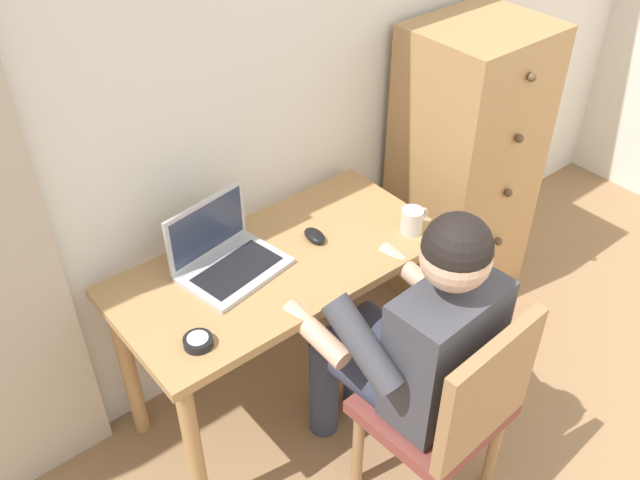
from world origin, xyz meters
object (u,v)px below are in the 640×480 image
(person_seated, at_px, (413,337))
(coffee_mug, at_px, (412,221))
(desk, at_px, (280,285))
(chair, at_px, (451,409))
(desk_clock, at_px, (198,341))
(laptop, at_px, (225,255))
(computer_mouse, at_px, (315,236))
(dresser, at_px, (464,169))

(person_seated, bearing_deg, coffee_mug, 45.71)
(desk, bearing_deg, person_seated, -75.50)
(chair, height_order, desk_clock, chair)
(desk, distance_m, desk_clock, 0.47)
(person_seated, height_order, laptop, person_seated)
(desk, height_order, laptop, laptop)
(desk, distance_m, computer_mouse, 0.21)
(desk, bearing_deg, desk_clock, -158.56)
(computer_mouse, xyz_separation_m, desk_clock, (-0.59, -0.18, -0.00))
(desk, relative_size, chair, 1.34)
(desk, distance_m, laptop, 0.24)
(chair, bearing_deg, person_seated, 93.04)
(person_seated, xyz_separation_m, desk_clock, (-0.56, 0.35, 0.06))
(chair, relative_size, laptop, 2.30)
(desk, xyz_separation_m, desk_clock, (-0.42, -0.17, 0.13))
(coffee_mug, bearing_deg, person_seated, -134.29)
(dresser, relative_size, computer_mouse, 12.76)
(dresser, distance_m, desk_clock, 1.49)
(chair, xyz_separation_m, computer_mouse, (0.03, 0.71, 0.25))
(dresser, distance_m, computer_mouse, 0.88)
(person_seated, distance_m, computer_mouse, 0.54)
(coffee_mug, bearing_deg, chair, -121.84)
(chair, distance_m, person_seated, 0.26)
(chair, distance_m, desk_clock, 0.82)
(dresser, distance_m, coffee_mug, 0.64)
(computer_mouse, height_order, desk_clock, computer_mouse)
(dresser, relative_size, laptop, 3.38)
(chair, relative_size, person_seated, 0.73)
(chair, height_order, person_seated, person_seated)
(desk, xyz_separation_m, computer_mouse, (0.17, 0.02, 0.13))
(chair, relative_size, desk_clock, 9.66)
(dresser, height_order, desk_clock, dresser)
(chair, distance_m, coffee_mug, 0.68)
(desk, xyz_separation_m, laptop, (-0.16, 0.09, 0.16))
(desk_clock, height_order, coffee_mug, coffee_mug)
(desk, xyz_separation_m, dresser, (1.05, 0.07, 0.04))
(dresser, distance_m, person_seated, 1.09)
(dresser, distance_m, laptop, 1.21)
(coffee_mug, bearing_deg, desk_clock, 179.73)
(dresser, relative_size, person_seated, 1.07)
(desk_clock, bearing_deg, laptop, 43.59)
(person_seated, bearing_deg, chair, -86.96)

